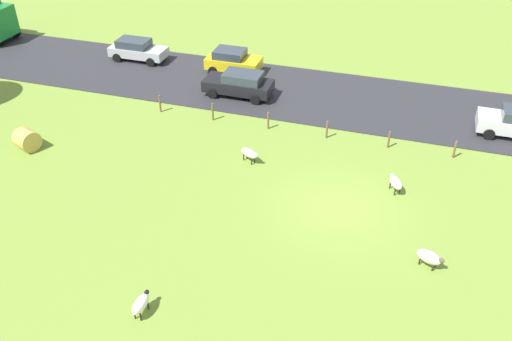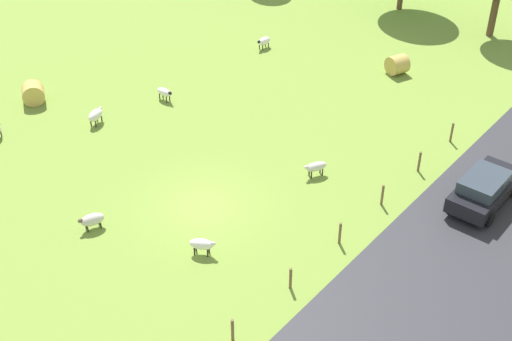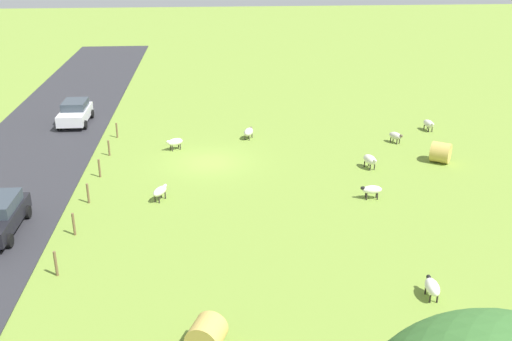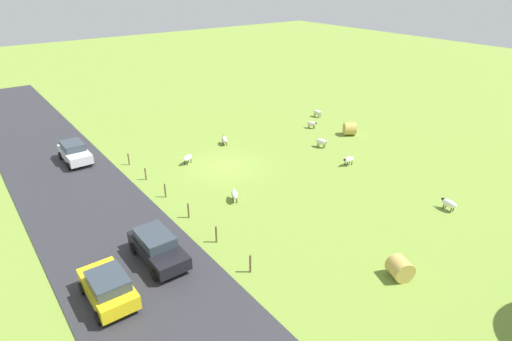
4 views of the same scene
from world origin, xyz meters
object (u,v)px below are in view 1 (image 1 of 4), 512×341
Objects in this scene: sheep_4 at (396,183)px; sheep_0 at (429,257)px; car_3 at (137,49)px; car_1 at (239,84)px; car_4 at (233,61)px; sheep_7 at (141,304)px; sheep_1 at (249,153)px; hay_bale_0 at (27,140)px.

sheep_0 is at bearing -159.51° from sheep_4.
car_3 reaches higher than sheep_0.
sheep_4 is at bearing -125.40° from car_1.
car_4 reaches higher than sheep_0.
sheep_0 is 11.81m from sheep_7.
car_4 is (11.07, 12.47, 0.37)m from sheep_4.
sheep_4 is at bearing -118.90° from car_3.
sheep_4 is 0.30× the size of car_4.
car_3 is 1.11× the size of car_4.
sheep_1 is 11.19m from sheep_7.
hay_bale_0 is at bearing 82.63° from sheep_0.
sheep_0 is 0.29× the size of car_3.
car_3 is 7.56m from car_4.
car_4 is at bearing 10.53° from sheep_7.
car_1 is (7.68, 10.81, 0.36)m from sheep_4.
sheep_4 is at bearing -92.83° from sheep_1.
hay_bale_0 is (8.70, 11.55, 0.07)m from sheep_7.
sheep_0 is at bearing -134.88° from car_1.
sheep_7 is 0.27× the size of car_3.
sheep_0 is at bearing -97.37° from hay_bale_0.
sheep_7 is at bearing -151.98° from car_3.
sheep_7 is (-5.88, 10.24, 0.04)m from sheep_0.
sheep_1 is 0.29× the size of car_3.
car_3 is (15.96, 21.86, 0.38)m from sheep_0.
sheep_7 is (-11.17, 0.66, -0.00)m from sheep_1.
sheep_1 is 1.02× the size of hay_bale_0.
sheep_4 is 0.98× the size of hay_bale_0.
car_1 is at bearing 22.79° from sheep_1.
sheep_4 is (4.91, 1.83, 0.05)m from sheep_0.
sheep_0 is 1.03× the size of hay_bale_0.
car_4 is at bearing 26.04° from car_1.
sheep_1 is at bearing 87.17° from sheep_4.
hay_bale_0 is 13.39m from car_1.
sheep_1 is at bearing -130.98° from car_3.
sheep_4 is 0.27× the size of car_3.
hay_bale_0 is (-2.09, 19.95, 0.06)m from sheep_4.
car_1 is 1.05× the size of car_3.
sheep_0 reaches higher than sheep_7.
hay_bale_0 reaches higher than sheep_7.
hay_bale_0 is at bearing 136.92° from car_1.
sheep_1 is (5.29, 9.58, 0.04)m from sheep_0.
sheep_7 is 0.30× the size of car_4.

